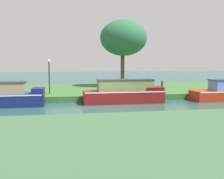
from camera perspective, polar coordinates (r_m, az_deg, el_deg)
ground_plane at (r=16.08m, az=-1.28°, el=-3.66°), size 120.00×120.00×0.00m
riverbank_far at (r=22.94m, az=-3.97°, el=-0.30°), size 72.00×10.00×0.40m
riverbank_near at (r=7.52m, az=9.59°, el=-13.37°), size 72.00×10.00×0.40m
maroon_narrowboat at (r=17.42m, az=2.77°, el=-0.69°), size 5.22×1.45×1.55m
willow_tree_left at (r=25.15m, az=2.49°, el=10.94°), size 4.36×4.04×6.17m
lamp_post at (r=19.59m, az=-13.30°, el=3.75°), size 0.24×0.24×2.47m
mooring_post_near at (r=19.75m, az=10.66°, el=0.48°), size 0.15×0.15×0.88m
mooring_post_far at (r=18.95m, az=2.75°, el=0.18°), size 0.14×0.14×0.77m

